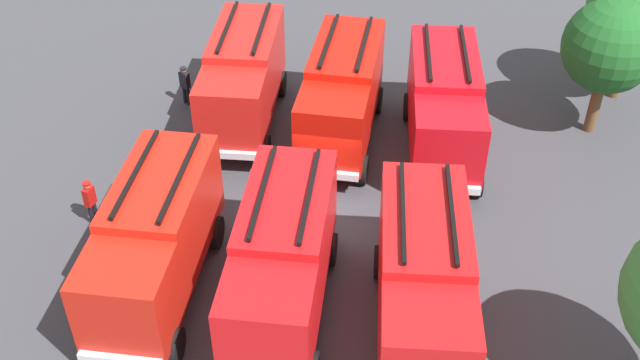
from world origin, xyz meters
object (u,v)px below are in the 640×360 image
object	(u,v)px
fire_truck_1	(155,239)
traffic_cone_0	(429,218)
fire_truck_5	(424,279)
firefighter_0	(436,208)
firefighter_1	(185,84)
firefighter_2	(90,200)
fire_truck_0	(243,77)
fire_truck_2	(342,93)
tree_0	(637,7)
fire_truck_3	(282,259)
tree_1	(610,47)
fire_truck_4	(444,104)

from	to	relation	value
fire_truck_1	traffic_cone_0	xyz separation A→B (m)	(-4.76, 8.02, -1.85)
fire_truck_5	firefighter_0	world-z (taller)	fire_truck_5
firefighter_1	traffic_cone_0	size ratio (longest dim) A/B	2.90
firefighter_2	fire_truck_1	bearing A→B (deg)	154.18
firefighter_0	firefighter_1	bearing A→B (deg)	162.40
fire_truck_0	fire_truck_2	xyz separation A→B (m)	(0.41, 4.10, 0.00)
fire_truck_0	tree_0	distance (m)	16.19
tree_0	fire_truck_3	bearing A→B (deg)	-36.78
firefighter_0	tree_1	distance (m)	9.82
firefighter_1	firefighter_0	bearing A→B (deg)	-94.84
fire_truck_0	firefighter_1	size ratio (longest dim) A/B	4.21
fire_truck_2	traffic_cone_0	bearing A→B (deg)	39.25
fire_truck_1	firefighter_2	size ratio (longest dim) A/B	4.21
fire_truck_1	firefighter_0	xyz separation A→B (m)	(-4.51, 8.21, -1.17)
fire_truck_3	tree_1	bearing A→B (deg)	135.82
firefighter_0	traffic_cone_0	bearing A→B (deg)	138.66
fire_truck_1	fire_truck_5	bearing A→B (deg)	85.62
firefighter_0	tree_1	world-z (taller)	tree_1
fire_truck_4	tree_0	world-z (taller)	tree_0
fire_truck_0	fire_truck_1	xyz separation A→B (m)	(9.73, 0.02, 0.00)
fire_truck_4	traffic_cone_0	distance (m)	4.88
firefighter_0	fire_truck_1	bearing A→B (deg)	-140.09
firefighter_2	fire_truck_2	bearing A→B (deg)	-127.84
fire_truck_2	traffic_cone_0	world-z (taller)	fire_truck_2
fire_truck_4	traffic_cone_0	world-z (taller)	fire_truck_4
tree_1	fire_truck_1	bearing A→B (deg)	-49.43
fire_truck_2	firefighter_1	bearing A→B (deg)	-101.73
firefighter_0	traffic_cone_0	xyz separation A→B (m)	(-0.25, -0.19, -0.68)
fire_truck_4	firefighter_1	distance (m)	11.05
tree_0	traffic_cone_0	size ratio (longest dim) A/B	10.22
firefighter_1	firefighter_2	distance (m)	8.02
firefighter_1	fire_truck_4	bearing A→B (deg)	-72.99
firefighter_0	firefighter_1	size ratio (longest dim) A/B	1.00
fire_truck_3	traffic_cone_0	xyz separation A→B (m)	(-4.83, 4.03, -1.85)
fire_truck_5	traffic_cone_0	bearing A→B (deg)	173.92
fire_truck_2	fire_truck_4	bearing A→B (deg)	87.77
fire_truck_1	fire_truck_4	size ratio (longest dim) A/B	0.99
fire_truck_3	tree_0	xyz separation A→B (m)	(-14.99, 11.20, 2.03)
fire_truck_1	firefighter_0	size ratio (longest dim) A/B	4.19
fire_truck_0	tree_1	world-z (taller)	tree_1
fire_truck_2	fire_truck_5	world-z (taller)	same
firefighter_1	firefighter_2	world-z (taller)	firefighter_1
fire_truck_5	tree_0	distance (m)	16.71
firefighter_1	firefighter_2	bearing A→B (deg)	-160.63
tree_1	tree_0	bearing A→B (deg)	157.46
firefighter_1	tree_1	world-z (taller)	tree_1
fire_truck_5	tree_0	world-z (taller)	tree_0
fire_truck_5	tree_0	size ratio (longest dim) A/B	1.20
fire_truck_4	firefighter_0	size ratio (longest dim) A/B	4.25
fire_truck_4	tree_0	bearing A→B (deg)	120.84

